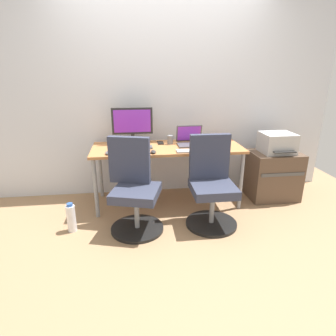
{
  "coord_description": "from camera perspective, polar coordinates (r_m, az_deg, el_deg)",
  "views": [
    {
      "loc": [
        -0.41,
        -3.18,
        1.57
      ],
      "look_at": [
        0.0,
        -0.05,
        0.46
      ],
      "focal_mm": 30.27,
      "sensor_mm": 36.0,
      "label": 1
    }
  ],
  "objects": [
    {
      "name": "ground_plane",
      "position": [
        3.57,
        -0.1,
        -6.76
      ],
      "size": [
        5.28,
        5.28,
        0.0
      ],
      "primitive_type": "plane",
      "color": "#9E7A56"
    },
    {
      "name": "back_wall",
      "position": [
        3.62,
        -0.96,
        15.06
      ],
      "size": [
        4.4,
        0.04,
        2.6
      ],
      "primitive_type": "cube",
      "color": "silver",
      "rests_on": "ground"
    },
    {
      "name": "desk",
      "position": [
        3.33,
        -0.11,
        3.31
      ],
      "size": [
        1.74,
        0.66,
        0.71
      ],
      "color": "#B77542",
      "rests_on": "ground"
    },
    {
      "name": "office_chair_left",
      "position": [
        2.87,
        -6.86,
        -4.35
      ],
      "size": [
        0.54,
        0.54,
        0.94
      ],
      "color": "black",
      "rests_on": "ground"
    },
    {
      "name": "office_chair_right",
      "position": [
        2.98,
        8.73,
        -3.52
      ],
      "size": [
        0.54,
        0.54,
        0.94
      ],
      "color": "black",
      "rests_on": "ground"
    },
    {
      "name": "side_cabinet",
      "position": [
        3.82,
        20.36,
        -1.34
      ],
      "size": [
        0.6,
        0.46,
        0.6
      ],
      "color": "brown",
      "rests_on": "ground"
    },
    {
      "name": "printer",
      "position": [
        3.7,
        21.11,
        4.74
      ],
      "size": [
        0.38,
        0.4,
        0.24
      ],
      "color": "#B7B7B7",
      "rests_on": "side_cabinet"
    },
    {
      "name": "water_bottle_on_floor",
      "position": [
        3.06,
        -18.89,
        -9.5
      ],
      "size": [
        0.09,
        0.09,
        0.31
      ],
      "color": "white",
      "rests_on": "ground"
    },
    {
      "name": "desktop_monitor",
      "position": [
        3.42,
        -7.2,
        8.94
      ],
      "size": [
        0.48,
        0.18,
        0.43
      ],
      "color": "#262626",
      "rests_on": "desk"
    },
    {
      "name": "open_laptop",
      "position": [
        3.4,
        4.49,
        5.6
      ],
      "size": [
        0.31,
        0.27,
        0.22
      ],
      "color": "#4C4C51",
      "rests_on": "desk"
    },
    {
      "name": "keyboard_by_monitor",
      "position": [
        3.26,
        -6.16,
        4.14
      ],
      "size": [
        0.34,
        0.12,
        0.02
      ],
      "primitive_type": "cube",
      "color": "#515156",
      "rests_on": "desk"
    },
    {
      "name": "keyboard_by_laptop",
      "position": [
        3.12,
        4.82,
        3.47
      ],
      "size": [
        0.34,
        0.12,
        0.02
      ],
      "primitive_type": "cube",
      "color": "#B7B7B7",
      "rests_on": "desk"
    },
    {
      "name": "mouse_by_monitor",
      "position": [
        3.07,
        -12.01,
        2.99
      ],
      "size": [
        0.06,
        0.1,
        0.03
      ],
      "primitive_type": "ellipsoid",
      "color": "#515156",
      "rests_on": "desk"
    },
    {
      "name": "mouse_by_laptop",
      "position": [
        3.05,
        -2.96,
        3.28
      ],
      "size": [
        0.06,
        0.1,
        0.03
      ],
      "primitive_type": "ellipsoid",
      "color": "#2D2D2D",
      "rests_on": "desk"
    },
    {
      "name": "coffee_mug",
      "position": [
        3.45,
        10.64,
        5.38
      ],
      "size": [
        0.08,
        0.08,
        0.09
      ],
      "primitive_type": "cylinder",
      "color": "blue",
      "rests_on": "desk"
    },
    {
      "name": "pen_cup",
      "position": [
        3.42,
        0.45,
        5.71
      ],
      "size": [
        0.07,
        0.07,
        0.1
      ],
      "primitive_type": "cylinder",
      "color": "slate",
      "rests_on": "desk"
    },
    {
      "name": "phone_near_monitor",
      "position": [
        3.59,
        10.37,
        5.29
      ],
      "size": [
        0.07,
        0.14,
        0.01
      ],
      "primitive_type": "cube",
      "color": "black",
      "rests_on": "desk"
    },
    {
      "name": "phone_near_laptop",
      "position": [
        3.46,
        -1.52,
        5.08
      ],
      "size": [
        0.07,
        0.14,
        0.01
      ],
      "primitive_type": "cube",
      "color": "black",
      "rests_on": "desk"
    }
  ]
}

